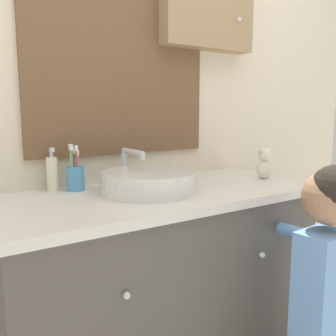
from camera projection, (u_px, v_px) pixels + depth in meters
wall_back at (127, 84)px, 1.71m from camera, size 3.20×0.18×2.50m
vanity_counter at (160, 290)px, 1.56m from camera, size 1.31×0.59×0.85m
sink_basin at (148, 181)px, 1.47m from camera, size 0.37×0.42×0.16m
toothbrush_holder at (75, 177)px, 1.51m from camera, size 0.07×0.07×0.19m
soap_dispenser at (52, 174)px, 1.49m from camera, size 0.04×0.04×0.18m
child_figure at (325, 275)px, 1.29m from camera, size 0.23×0.49×0.99m
teddy_bear at (264, 164)px, 1.76m from camera, size 0.08×0.07×0.15m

